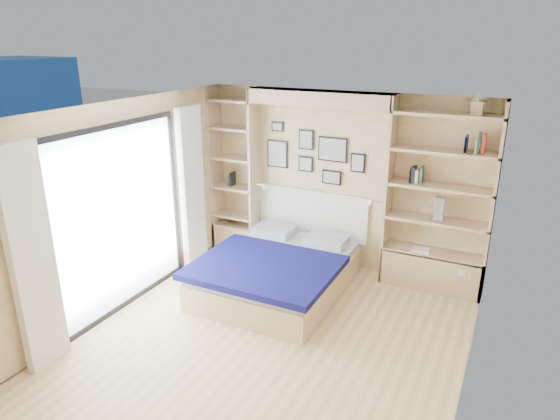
% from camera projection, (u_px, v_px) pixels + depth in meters
% --- Properties ---
extents(ground, '(4.50, 4.50, 0.00)m').
position_uv_depth(ground, '(269.00, 342.00, 5.48)').
color(ground, '#DEBE82').
rests_on(ground, ground).
extents(room_shell, '(4.50, 4.50, 4.50)m').
position_uv_depth(room_shell, '(295.00, 205.00, 6.57)').
color(room_shell, '#E4C089').
rests_on(room_shell, ground).
extents(bed, '(1.72, 2.19, 1.07)m').
position_uv_depth(bed, '(278.00, 271.00, 6.53)').
color(bed, tan).
rests_on(bed, ground).
extents(photo_gallery, '(1.48, 0.02, 0.82)m').
position_uv_depth(photo_gallery, '(312.00, 154.00, 7.02)').
color(photo_gallery, black).
rests_on(photo_gallery, ground).
extents(reading_lamps, '(1.92, 0.12, 0.15)m').
position_uv_depth(reading_lamps, '(315.00, 194.00, 6.93)').
color(reading_lamps, silver).
rests_on(reading_lamps, ground).
extents(shelf_decor, '(3.52, 0.23, 2.03)m').
position_uv_depth(shelf_decor, '(432.00, 162.00, 6.16)').
color(shelf_decor, '#B02C17').
rests_on(shelf_decor, ground).
extents(deck, '(3.20, 4.00, 0.05)m').
position_uv_depth(deck, '(41.00, 276.00, 6.98)').
color(deck, brown).
rests_on(deck, ground).
extents(deck_chair, '(0.69, 0.97, 0.89)m').
position_uv_depth(deck_chair, '(42.00, 238.00, 7.18)').
color(deck_chair, tan).
rests_on(deck_chair, ground).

